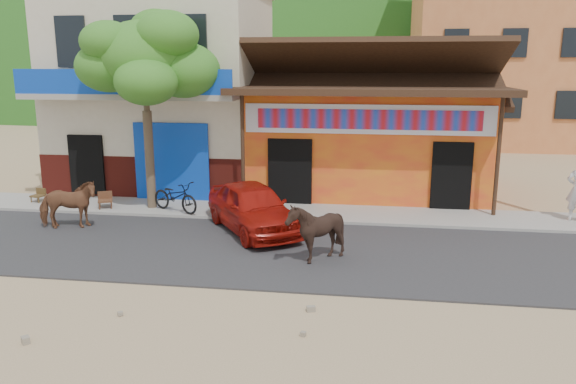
# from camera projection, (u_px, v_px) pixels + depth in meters

# --- Properties ---
(ground) EXTENTS (120.00, 120.00, 0.00)m
(ground) POSITION_uv_depth(u_px,v_px,m) (261.00, 292.00, 11.37)
(ground) COLOR #9E825B
(ground) RESTS_ON ground
(road) EXTENTS (60.00, 5.00, 0.04)m
(road) POSITION_uv_depth(u_px,v_px,m) (280.00, 251.00, 13.77)
(road) COLOR #28282B
(road) RESTS_ON ground
(sidewalk) EXTENTS (60.00, 2.00, 0.12)m
(sidewalk) POSITION_uv_depth(u_px,v_px,m) (298.00, 213.00, 17.14)
(sidewalk) COLOR gray
(sidewalk) RESTS_ON ground
(dance_club) EXTENTS (8.00, 6.00, 3.60)m
(dance_club) POSITION_uv_depth(u_px,v_px,m) (367.00, 140.00, 20.32)
(dance_club) COLOR orange
(dance_club) RESTS_ON ground
(cafe_building) EXTENTS (7.00, 6.00, 7.00)m
(cafe_building) POSITION_uv_depth(u_px,v_px,m) (167.00, 91.00, 21.01)
(cafe_building) COLOR beige
(cafe_building) RESTS_ON ground
(apartment_front) EXTENTS (9.00, 9.00, 12.00)m
(apartment_front) POSITION_uv_depth(u_px,v_px,m) (496.00, 37.00, 31.89)
(apartment_front) COLOR #CC723F
(apartment_front) RESTS_ON ground
(hillside) EXTENTS (100.00, 40.00, 24.00)m
(hillside) POSITION_uv_depth(u_px,v_px,m) (359.00, 7.00, 76.18)
(hillside) COLOR #194C14
(hillside) RESTS_ON ground
(tree) EXTENTS (3.00, 3.00, 6.00)m
(tree) POSITION_uv_depth(u_px,v_px,m) (147.00, 111.00, 16.91)
(tree) COLOR #2D721E
(tree) RESTS_ON sidewalk
(cow_tan) EXTENTS (1.76, 1.16, 1.36)m
(cow_tan) POSITION_uv_depth(u_px,v_px,m) (68.00, 205.00, 15.46)
(cow_tan) COLOR brown
(cow_tan) RESTS_ON road
(cow_dark) EXTENTS (1.32, 1.18, 1.43)m
(cow_dark) POSITION_uv_depth(u_px,v_px,m) (316.00, 231.00, 12.86)
(cow_dark) COLOR black
(cow_dark) RESTS_ON road
(red_car) EXTENTS (3.49, 4.14, 1.34)m
(red_car) POSITION_uv_depth(u_px,v_px,m) (253.00, 207.00, 15.23)
(red_car) COLOR #9E130B
(red_car) RESTS_ON road
(scooter) EXTENTS (1.88, 1.37, 0.94)m
(scooter) POSITION_uv_depth(u_px,v_px,m) (175.00, 196.00, 16.96)
(scooter) COLOR black
(scooter) RESTS_ON sidewalk
(cafe_chair_left) EXTENTS (0.43, 0.43, 0.79)m
(cafe_chair_left) POSITION_uv_depth(u_px,v_px,m) (37.00, 190.00, 18.19)
(cafe_chair_left) COLOR #4B3519
(cafe_chair_left) RESTS_ON sidewalk
(cafe_chair_right) EXTENTS (0.58, 0.58, 0.93)m
(cafe_chair_right) POSITION_uv_depth(u_px,v_px,m) (105.00, 193.00, 17.38)
(cafe_chair_right) COLOR #462B17
(cafe_chair_right) RESTS_ON sidewalk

